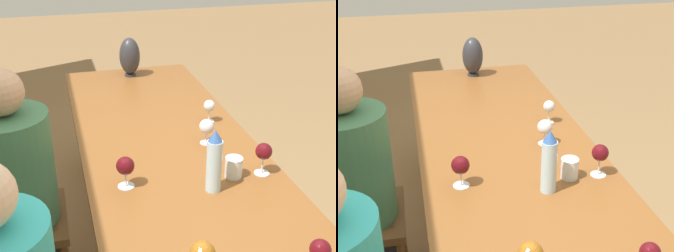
% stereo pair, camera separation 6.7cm
% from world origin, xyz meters
% --- Properties ---
extents(dining_table, '(2.76, 0.86, 0.73)m').
position_xyz_m(dining_table, '(0.00, 0.00, 0.67)').
color(dining_table, brown).
rests_on(dining_table, ground_plane).
extents(water_bottle, '(0.06, 0.06, 0.28)m').
position_xyz_m(water_bottle, '(-0.30, -0.08, 0.87)').
color(water_bottle, silver).
rests_on(water_bottle, dining_table).
extents(water_tumbler, '(0.08, 0.08, 0.09)m').
position_xyz_m(water_tumbler, '(-0.22, -0.20, 0.78)').
color(water_tumbler, silver).
rests_on(water_tumbler, dining_table).
extents(vase, '(0.14, 0.14, 0.27)m').
position_xyz_m(vase, '(1.22, -0.01, 0.87)').
color(vase, '#2D2D33').
rests_on(vase, dining_table).
extents(wine_glass_0, '(0.08, 0.08, 0.14)m').
position_xyz_m(wine_glass_0, '(-0.18, 0.27, 0.83)').
color(wine_glass_0, silver).
rests_on(wine_glass_0, dining_table).
extents(wine_glass_3, '(0.07, 0.07, 0.15)m').
position_xyz_m(wine_glass_3, '(-0.23, -0.33, 0.84)').
color(wine_glass_3, silver).
rests_on(wine_glass_3, dining_table).
extents(wine_glass_4, '(0.06, 0.06, 0.13)m').
position_xyz_m(wine_glass_4, '(0.35, -0.28, 0.82)').
color(wine_glass_4, silver).
rests_on(wine_glass_4, dining_table).
extents(wine_glass_5, '(0.07, 0.07, 0.14)m').
position_xyz_m(wine_glass_5, '(-0.86, -0.23, 0.83)').
color(wine_glass_5, silver).
rests_on(wine_glass_5, dining_table).
extents(wine_glass_6, '(0.08, 0.08, 0.13)m').
position_xyz_m(wine_glass_6, '(0.11, -0.19, 0.82)').
color(wine_glass_6, silver).
rests_on(wine_glass_6, dining_table).
extents(chair_far, '(0.44, 0.44, 0.93)m').
position_xyz_m(chair_far, '(0.11, 0.82, 0.49)').
color(chair_far, brown).
rests_on(chair_far, ground_plane).
extents(person_far, '(0.38, 0.38, 1.20)m').
position_xyz_m(person_far, '(0.11, 0.73, 0.63)').
color(person_far, '#2D2D38').
rests_on(person_far, ground_plane).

